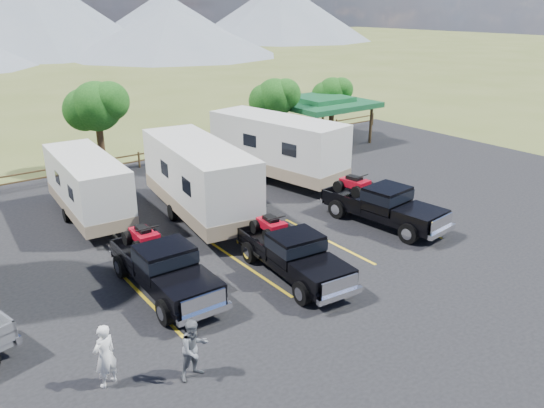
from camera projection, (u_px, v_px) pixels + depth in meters
ground at (362, 296)px, 17.89m from camera, size 320.00×320.00×0.00m
asphalt_lot at (305, 263)px, 20.14m from camera, size 44.00×34.00×0.04m
stall_lines at (289, 253)px, 20.89m from camera, size 12.12×5.50×0.01m
tree_ne_a at (274, 98)px, 34.45m from camera, size 3.11×2.92×4.76m
tree_ne_b at (332, 93)px, 38.66m from camera, size 2.77×2.59×4.27m
tree_north at (96, 107)px, 29.71m from camera, size 3.46×3.24×5.25m
rail_fence at (169, 153)px, 32.71m from camera, size 36.12×0.12×1.00m
pavilion at (321, 103)px, 36.92m from camera, size 6.20×6.20×3.22m
rig_left at (163, 265)px, 17.89m from camera, size 2.10×5.76×1.91m
rig_center at (292, 252)px, 18.94m from camera, size 2.34×5.66×1.84m
rig_right at (382, 203)px, 23.36m from camera, size 2.62×6.07×1.97m
trailer_left at (88, 187)px, 23.66m from camera, size 2.57×8.43×2.92m
trailer_center at (199, 180)px, 23.70m from camera, size 3.63×10.03×3.47m
trailer_right at (277, 148)px, 28.92m from camera, size 4.02×10.11×3.50m
person_a at (105, 356)px, 13.37m from camera, size 0.74×0.60×1.76m
person_b at (194, 349)px, 13.69m from camera, size 0.88×0.71×1.69m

